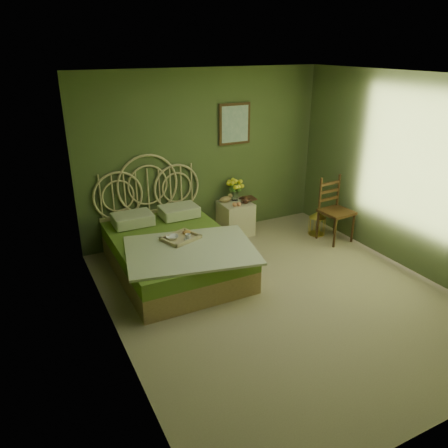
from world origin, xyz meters
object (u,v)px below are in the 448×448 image
bed (173,250)px  chair (333,205)px  nightstand (235,213)px  birdcage (317,223)px

bed → chair: bearing=-2.8°
bed → chair: (2.64, -0.13, 0.25)m
nightstand → chair: chair is taller
chair → nightstand: bearing=141.0°
bed → birdcage: bearing=2.3°
bed → nightstand: (1.37, 0.75, 0.04)m
bed → chair: bed is taller
bed → chair: size_ratio=2.25×
bed → chair: 2.66m
chair → birdcage: 0.44m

